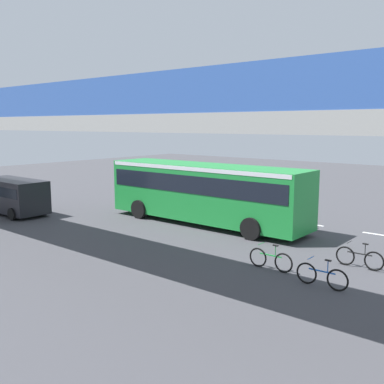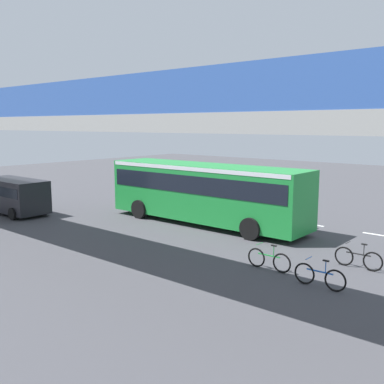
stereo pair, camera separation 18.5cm
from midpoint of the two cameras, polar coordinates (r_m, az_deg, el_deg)
name	(u,v)px [view 1 (the left image)]	position (r m, az deg, el deg)	size (l,w,h in m)	color
ground	(217,221)	(24.21, 3.06, -3.76)	(80.00, 80.00, 0.00)	#424247
city_bus	(205,189)	(23.22, 1.43, 0.44)	(11.54, 2.85, 3.15)	#1E8C38
parked_van	(13,194)	(27.97, -22.26, -0.25)	(4.80, 2.17, 2.05)	black
bicycle_black	(359,258)	(17.45, 20.52, -8.00)	(1.77, 0.44, 0.96)	black
bicycle_blue	(322,276)	(15.08, 16.07, -10.41)	(1.77, 0.44, 0.96)	black
bicycle_green	(271,260)	(16.41, 9.79, -8.61)	(1.77, 0.44, 0.96)	black
pedestrian	(297,211)	(22.96, 13.19, -2.41)	(0.38, 0.38, 1.79)	#2D2D38
traffic_sign	(196,176)	(28.99, 0.39, 2.11)	(0.08, 0.60, 2.80)	slate
lane_dash_leftmost	(384,235)	(22.96, 23.34, -5.16)	(2.00, 0.20, 0.01)	silver
lane_dash_left	(306,223)	(24.32, 14.27, -3.96)	(2.00, 0.20, 0.01)	silver
lane_dash_centre	(243,214)	(26.23, 6.36, -2.82)	(2.00, 0.20, 0.01)	silver
lane_dash_right	(191,206)	(28.58, -0.36, -1.82)	(2.00, 0.20, 0.01)	silver
lane_dash_rightmost	(147,199)	(31.26, -5.98, -0.95)	(2.00, 0.20, 0.01)	silver
pedestrian_overpass	(72,133)	(17.16, -15.57, 7.33)	(29.41, 2.60, 6.61)	#9E9E99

